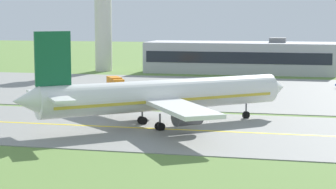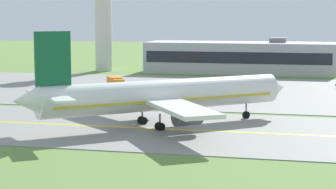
% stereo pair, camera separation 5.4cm
% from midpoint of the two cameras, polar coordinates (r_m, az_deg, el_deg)
% --- Properties ---
extents(ground_plane, '(500.00, 500.00, 0.00)m').
position_cam_midpoint_polar(ground_plane, '(81.81, -2.08, -3.11)').
color(ground_plane, olive).
extents(taxiway_strip, '(240.00, 28.00, 0.10)m').
position_cam_midpoint_polar(taxiway_strip, '(81.80, -2.08, -3.08)').
color(taxiway_strip, gray).
rests_on(taxiway_strip, ground).
extents(apron_pad, '(140.00, 52.00, 0.10)m').
position_cam_midpoint_polar(apron_pad, '(120.96, 7.88, 0.22)').
color(apron_pad, gray).
rests_on(apron_pad, ground).
extents(taxiway_centreline, '(220.00, 0.60, 0.01)m').
position_cam_midpoint_polar(taxiway_centreline, '(81.79, -2.08, -3.04)').
color(taxiway_centreline, yellow).
rests_on(taxiway_centreline, taxiway_strip).
extents(airplane_lead, '(32.50, 29.82, 12.70)m').
position_cam_midpoint_polar(airplane_lead, '(82.71, -0.60, -0.10)').
color(airplane_lead, white).
rests_on(airplane_lead, ground).
extents(service_truck_catering, '(4.97, 6.16, 2.60)m').
position_cam_midpoint_polar(service_truck_catering, '(122.84, -4.74, 1.07)').
color(service_truck_catering, orange).
rests_on(service_truck_catering, ground).
extents(terminal_building, '(46.97, 14.04, 8.91)m').
position_cam_midpoint_polar(terminal_building, '(160.78, 6.52, 3.34)').
color(terminal_building, '#B2B2B7').
rests_on(terminal_building, ground).
extents(control_tower, '(7.60, 7.60, 27.12)m').
position_cam_midpoint_polar(control_tower, '(165.72, -5.84, 7.77)').
color(control_tower, silver).
rests_on(control_tower, ground).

